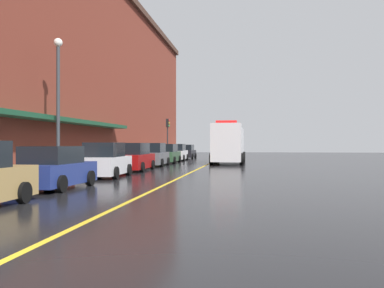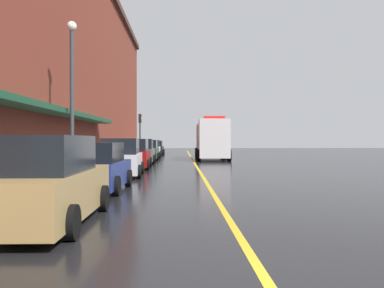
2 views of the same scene
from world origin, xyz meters
name	(u,v)px [view 1 (image 1 of 2)]	position (x,y,z in m)	size (l,w,h in m)	color
ground_plane	(201,168)	(0.00, 25.00, 0.00)	(112.00, 112.00, 0.00)	black
sidewalk_left	(119,166)	(-6.20, 25.00, 0.07)	(2.40, 70.00, 0.15)	#9E9B93
lane_center_stripe	(201,168)	(0.00, 25.00, 0.00)	(0.16, 70.00, 0.01)	gold
brick_building_left	(30,65)	(-12.82, 24.00, 7.73)	(12.02, 64.00, 15.44)	maroon
parked_car_1	(54,169)	(-4.00, 9.80, 0.79)	(2.15, 4.27, 1.68)	navy
parked_car_2	(105,161)	(-3.92, 15.53, 0.85)	(2.14, 4.20, 1.83)	silver
parked_car_3	(134,158)	(-3.89, 20.93, 0.85)	(2.04, 4.90, 1.82)	maroon
parked_car_4	(153,155)	(-4.03, 26.77, 0.85)	(2.22, 4.42, 1.82)	#595B60
parked_car_5	(167,154)	(-3.93, 32.00, 0.81)	(2.02, 4.64, 1.74)	#2D5133
parked_car_6	(177,153)	(-3.99, 37.52, 0.81)	(2.04, 4.67, 1.74)	silver
parked_car_7	(186,152)	(-3.94, 43.65, 0.77)	(1.99, 4.23, 1.65)	black
box_truck	(229,144)	(1.68, 31.75, 1.74)	(2.82, 8.34, 3.66)	silver
parking_meter_0	(79,157)	(-5.35, 15.39, 1.06)	(0.14, 0.18, 1.33)	#4C4C51
parking_meter_1	(102,155)	(-5.35, 18.87, 1.06)	(0.14, 0.18, 1.33)	#4C4C51
parking_meter_2	(119,154)	(-5.35, 22.22, 1.06)	(0.14, 0.18, 1.33)	#4C4C51
parking_meter_3	(60,159)	(-5.35, 13.19, 1.06)	(0.14, 0.18, 1.33)	#4C4C51
parking_meter_4	(171,150)	(-5.35, 41.32, 1.06)	(0.14, 0.18, 1.33)	#4C4C51
street_lamp_left	(58,92)	(-5.95, 14.25, 4.40)	(0.44, 0.44, 6.94)	#33383D
traffic_light_near	(168,131)	(-5.29, 39.02, 3.16)	(0.38, 0.36, 4.30)	#232326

